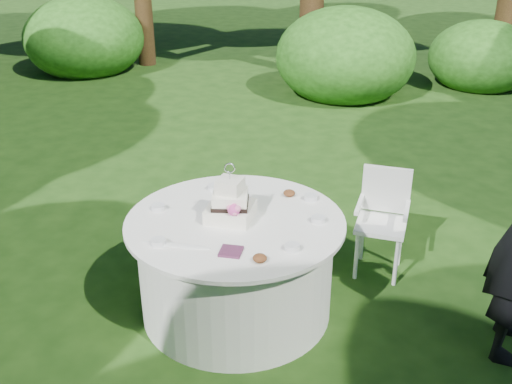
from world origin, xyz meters
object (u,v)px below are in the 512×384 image
(napkins, at_px, (231,251))
(chair, at_px, (383,213))
(table, at_px, (236,266))
(cake, at_px, (230,204))

(napkins, bearing_deg, chair, 52.29)
(table, height_order, cake, cake)
(cake, bearing_deg, napkins, -76.42)
(napkins, bearing_deg, cake, 103.58)
(cake, xyz_separation_m, chair, (1.08, 0.80, -0.37))
(table, xyz_separation_m, chair, (1.04, 0.81, 0.13))
(cake, bearing_deg, table, -23.47)
(cake, relative_size, chair, 0.49)
(napkins, relative_size, table, 0.09)
(napkins, height_order, table, napkins)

